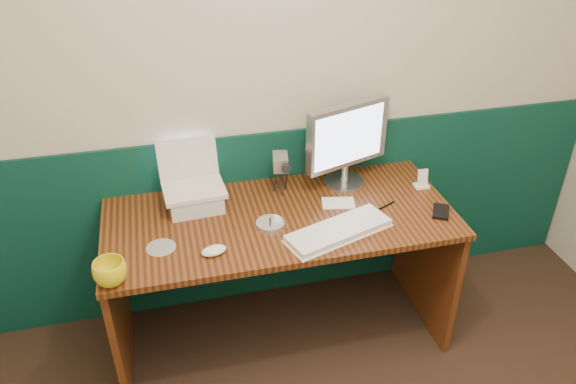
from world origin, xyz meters
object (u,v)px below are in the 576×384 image
object	(u,v)px
desk	(281,278)
keyboard	(338,231)
monitor	(346,144)
laptop	(192,170)
mug	(110,273)
camcorder	(280,174)

from	to	relation	value
desk	keyboard	world-z (taller)	keyboard
monitor	laptop	bearing A→B (deg)	164.36
mug	laptop	bearing A→B (deg)	51.22
keyboard	camcorder	size ratio (longest dim) A/B	2.39
laptop	mug	distance (m)	0.61
monitor	keyboard	world-z (taller)	monitor
camcorder	mug	bearing A→B (deg)	-137.05
camcorder	monitor	bearing A→B (deg)	10.87
keyboard	laptop	bearing A→B (deg)	129.71
laptop	keyboard	size ratio (longest dim) A/B	0.59
keyboard	desk	bearing A→B (deg)	119.37
desk	monitor	distance (m)	0.73
desk	laptop	bearing A→B (deg)	155.54
monitor	keyboard	xyz separation A→B (m)	(-0.16, -0.40, -0.21)
keyboard	camcorder	distance (m)	0.44
desk	monitor	size ratio (longest dim) A/B	3.61
laptop	camcorder	xyz separation A→B (m)	(0.42, 0.04, -0.10)
laptop	camcorder	world-z (taller)	laptop
camcorder	desk	bearing A→B (deg)	-92.84
laptop	mug	world-z (taller)	laptop
mug	camcorder	size ratio (longest dim) A/B	0.66
laptop	camcorder	size ratio (longest dim) A/B	1.41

